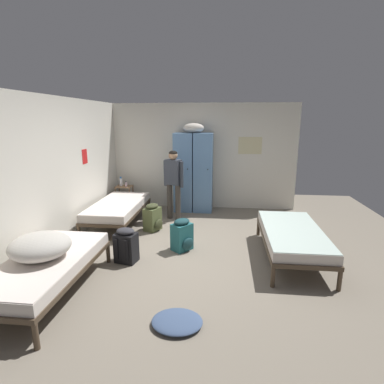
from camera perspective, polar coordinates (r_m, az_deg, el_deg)
name	(u,v)px	position (r m, az deg, el deg)	size (l,w,h in m)	color
ground_plane	(190,250)	(5.23, -0.31, -10.85)	(8.28, 8.28, 0.00)	gray
room_backdrop	(139,164)	(6.25, -9.91, 5.17)	(4.49, 5.23, 2.53)	silver
locker_bank	(194,171)	(7.17, 0.30, 4.05)	(0.90, 0.55, 2.07)	#5B84B2
shelf_unit	(125,195)	(7.59, -12.61, -0.55)	(0.38, 0.30, 0.57)	#99704C
bed_left_front	(47,266)	(4.28, -25.74, -12.48)	(0.90, 1.90, 0.49)	#473828
bed_left_rear	(118,207)	(6.46, -13.76, -2.81)	(0.90, 1.90, 0.49)	#473828
bed_right	(292,235)	(5.06, 18.40, -7.74)	(0.90, 1.90, 0.49)	#473828
bedding_heap	(40,246)	(4.21, -26.74, -9.10)	(0.73, 0.71, 0.31)	#B7B2A8
person_traveler	(173,179)	(6.53, -3.52, 2.56)	(0.45, 0.30, 1.51)	#3D3833
water_bottle	(121,182)	(7.57, -13.26, 1.88)	(0.07, 0.07, 0.22)	white
lotion_bottle	(126,184)	(7.47, -12.31, 1.45)	(0.05, 0.05, 0.13)	beige
backpack_black	(127,246)	(4.85, -12.25, -9.85)	(0.36, 0.38, 0.55)	black
backpack_olive	(153,218)	(6.05, -7.40, -4.84)	(0.40, 0.39, 0.55)	#566038
backpack_teal	(182,235)	(5.14, -1.84, -8.15)	(0.42, 0.41, 0.55)	#23666B
clothes_pile_denim	(177,321)	(3.55, -2.83, -23.22)	(0.56, 0.47, 0.08)	#42567A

